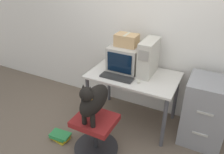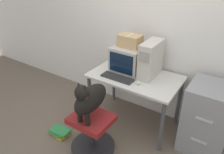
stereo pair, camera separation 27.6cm
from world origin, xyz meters
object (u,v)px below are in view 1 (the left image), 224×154
at_px(crt_monitor, 126,57).
at_px(book_stack_floor, 60,136).
at_px(pc_tower, 148,58).
at_px(filing_cabinet, 205,112).
at_px(dog, 93,100).
at_px(cardboard_box, 127,40).
at_px(keyboard, 117,77).
at_px(office_chair, 96,134).

xyz_separation_m(crt_monitor, book_stack_floor, (-0.53, -0.94, -0.90)).
height_order(pc_tower, book_stack_floor, pc_tower).
xyz_separation_m(crt_monitor, pc_tower, (0.33, -0.01, 0.07)).
bearing_deg(filing_cabinet, dog, -144.59).
xyz_separation_m(filing_cabinet, cardboard_box, (-1.15, 0.08, 0.75)).
distance_m(filing_cabinet, cardboard_box, 1.37).
bearing_deg(cardboard_box, dog, -89.97).
height_order(pc_tower, filing_cabinet, pc_tower).
distance_m(crt_monitor, cardboard_box, 0.25).
bearing_deg(cardboard_box, pc_tower, -3.07).
xyz_separation_m(crt_monitor, keyboard, (0.02, -0.33, -0.16)).
bearing_deg(dog, cardboard_box, 90.03).
height_order(filing_cabinet, cardboard_box, cardboard_box).
height_order(dog, filing_cabinet, dog).
bearing_deg(dog, book_stack_floor, -174.43).
relative_size(crt_monitor, cardboard_box, 1.49).
height_order(cardboard_box, book_stack_floor, cardboard_box).
bearing_deg(pc_tower, cardboard_box, 176.93).
relative_size(keyboard, dog, 0.85).
bearing_deg(crt_monitor, cardboard_box, 90.00).
bearing_deg(dog, office_chair, 90.00).
xyz_separation_m(keyboard, book_stack_floor, (-0.55, -0.61, -0.74)).
bearing_deg(cardboard_box, filing_cabinet, -3.83).
height_order(crt_monitor, office_chair, crt_monitor).
bearing_deg(office_chair, crt_monitor, 90.03).
height_order(office_chair, book_stack_floor, office_chair).
xyz_separation_m(keyboard, filing_cabinet, (1.13, 0.25, -0.34)).
distance_m(keyboard, book_stack_floor, 1.11).
relative_size(crt_monitor, pc_tower, 0.94).
distance_m(crt_monitor, pc_tower, 0.34).
distance_m(keyboard, filing_cabinet, 1.21).
height_order(office_chair, dog, dog).
bearing_deg(keyboard, cardboard_box, 92.67).
distance_m(pc_tower, book_stack_floor, 1.59).
height_order(office_chair, filing_cabinet, filing_cabinet).
bearing_deg(dog, crt_monitor, 90.03).
distance_m(crt_monitor, dog, 0.91).
xyz_separation_m(dog, cardboard_box, (-0.00, 0.89, 0.43)).
bearing_deg(filing_cabinet, book_stack_floor, -152.67).
xyz_separation_m(office_chair, dog, (-0.00, -0.01, 0.51)).
xyz_separation_m(dog, filing_cabinet, (1.15, 0.82, -0.32)).
distance_m(office_chair, filing_cabinet, 1.41).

